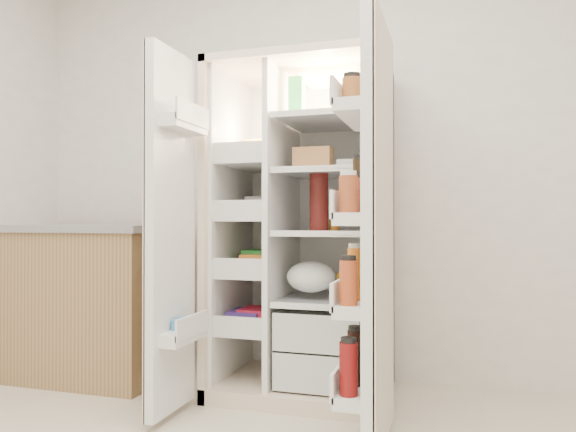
% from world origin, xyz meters
% --- Properties ---
extents(wall_back, '(4.00, 0.02, 2.70)m').
position_xyz_m(wall_back, '(0.00, 2.00, 1.35)').
color(wall_back, silver).
rests_on(wall_back, floor).
extents(refrigerator, '(0.92, 0.70, 1.80)m').
position_xyz_m(refrigerator, '(-0.03, 1.65, 0.74)').
color(refrigerator, beige).
rests_on(refrigerator, floor).
extents(freezer_door, '(0.15, 0.40, 1.72)m').
position_xyz_m(freezer_door, '(-0.55, 1.05, 0.89)').
color(freezer_door, white).
rests_on(freezer_door, floor).
extents(fridge_door, '(0.17, 0.58, 1.72)m').
position_xyz_m(fridge_door, '(0.43, 0.96, 0.87)').
color(fridge_door, white).
rests_on(fridge_door, floor).
extents(kitchen_counter, '(1.26, 0.67, 0.92)m').
position_xyz_m(kitchen_counter, '(-1.49, 1.54, 0.46)').
color(kitchen_counter, '#99794C').
rests_on(kitchen_counter, floor).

